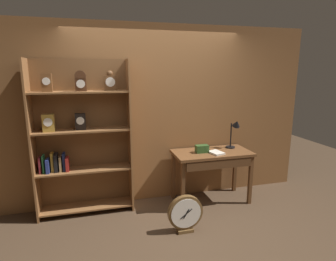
{
  "coord_description": "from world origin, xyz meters",
  "views": [
    {
      "loc": [
        -0.87,
        -2.76,
        1.95
      ],
      "look_at": [
        0.05,
        0.65,
        1.18
      ],
      "focal_mm": 29.65,
      "sensor_mm": 36.0,
      "label": 1
    }
  ],
  "objects": [
    {
      "name": "back_wood_panel",
      "position": [
        0.0,
        1.21,
        1.3
      ],
      "size": [
        4.8,
        0.05,
        2.6
      ],
      "primitive_type": "cube",
      "color": "brown",
      "rests_on": "ground"
    },
    {
      "name": "toolbox_small",
      "position": [
        0.62,
        0.86,
        0.83
      ],
      "size": [
        0.19,
        0.11,
        0.11
      ],
      "primitive_type": "cube",
      "color": "#2D5123",
      "rests_on": "workbench"
    },
    {
      "name": "bookshelf",
      "position": [
        -1.06,
        1.03,
        1.06
      ],
      "size": [
        1.27,
        0.32,
        2.1
      ],
      "color": "brown",
      "rests_on": "ground"
    },
    {
      "name": "workbench",
      "position": [
        0.78,
        0.84,
        0.67
      ],
      "size": [
        1.14,
        0.57,
        0.78
      ],
      "color": "brown",
      "rests_on": "ground"
    },
    {
      "name": "desk_lamp",
      "position": [
        1.18,
        0.95,
        1.07
      ],
      "size": [
        0.19,
        0.2,
        0.45
      ],
      "color": "black",
      "rests_on": "workbench"
    },
    {
      "name": "ground_plane",
      "position": [
        0.0,
        0.0,
        0.0
      ],
      "size": [
        10.0,
        10.0,
        0.0
      ],
      "primitive_type": "plane",
      "color": "#4C3826"
    },
    {
      "name": "round_clock_large",
      "position": [
        0.14,
        0.16,
        0.24
      ],
      "size": [
        0.44,
        0.11,
        0.48
      ],
      "color": "brown",
      "rests_on": "ground"
    },
    {
      "name": "open_repair_manual",
      "position": [
        0.8,
        0.76,
        0.79
      ],
      "size": [
        0.21,
        0.25,
        0.02
      ],
      "primitive_type": "cube",
      "rotation": [
        0.0,
        0.0,
        0.25
      ],
      "color": "silver",
      "rests_on": "workbench"
    }
  ]
}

